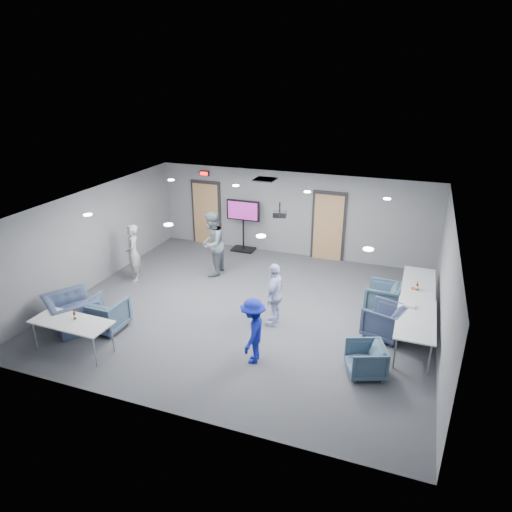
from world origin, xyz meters
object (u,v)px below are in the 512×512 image
(chair_right_b, at_px, (384,321))
(chair_front_b, at_px, (71,312))
(chair_right_c, at_px, (366,360))
(bottle_right, at_px, (417,287))
(person_a, at_px, (133,253))
(person_d, at_px, (253,331))
(table_right_a, at_px, (419,283))
(table_right_b, at_px, (416,320))
(person_c, at_px, (275,294))
(chair_front_a, at_px, (106,314))
(bottle_front, at_px, (75,315))
(person_b, at_px, (212,244))
(chair_right_a, at_px, (382,298))
(tv_stand, at_px, (243,222))
(projector, at_px, (280,214))
(table_front_left, at_px, (71,323))

(chair_right_b, distance_m, chair_front_b, 7.18)
(chair_right_c, relative_size, bottle_right, 3.06)
(person_a, distance_m, person_d, 5.20)
(chair_right_b, bearing_deg, person_a, -77.51)
(table_right_a, bearing_deg, table_right_b, -180.00)
(person_c, bearing_deg, chair_front_b, -67.58)
(chair_front_a, relative_size, bottle_front, 3.67)
(person_b, relative_size, table_right_a, 1.03)
(chair_right_a, bearing_deg, table_right_a, 123.26)
(person_c, height_order, chair_right_b, person_c)
(person_a, bearing_deg, table_right_b, 50.17)
(chair_right_b, bearing_deg, bottle_right, 168.88)
(chair_right_c, relative_size, chair_front_b, 0.62)
(table_right_a, bearing_deg, bottle_front, 123.05)
(bottle_right, bearing_deg, bottle_front, -149.88)
(chair_right_a, distance_m, tv_stand, 5.51)
(chair_right_b, bearing_deg, person_b, -91.44)
(person_c, bearing_deg, bottle_front, -55.56)
(person_d, distance_m, projector, 3.10)
(person_c, height_order, chair_front_b, person_c)
(chair_right_c, xyz_separation_m, chair_front_b, (-6.67, -0.53, 0.05))
(table_front_left, height_order, projector, projector)
(chair_right_b, distance_m, chair_front_a, 6.34)
(person_d, relative_size, chair_front_b, 1.20)
(person_a, relative_size, table_right_b, 0.85)
(table_front_left, xyz_separation_m, tv_stand, (1.22, 6.75, 0.29))
(person_d, bearing_deg, person_c, 175.14)
(person_a, relative_size, chair_front_b, 1.41)
(person_c, height_order, bottle_front, person_c)
(person_a, relative_size, person_b, 0.87)
(person_b, xyz_separation_m, tv_stand, (0.14, 2.12, 0.02))
(person_d, distance_m, table_front_left, 3.83)
(tv_stand, xyz_separation_m, projector, (2.21, -3.18, 1.43))
(bottle_front, distance_m, bottle_right, 7.78)
(chair_right_a, bearing_deg, table_front_left, -52.23)
(chair_right_c, relative_size, table_right_b, 0.37)
(chair_front_a, height_order, table_front_left, chair_front_a)
(projector, bearing_deg, tv_stand, 113.21)
(table_right_a, bearing_deg, chair_front_b, 116.34)
(table_front_left, bearing_deg, table_right_b, 22.61)
(chair_right_c, xyz_separation_m, table_right_a, (0.85, 3.19, 0.36))
(tv_stand, bearing_deg, chair_right_a, -29.45)
(chair_right_a, xyz_separation_m, table_right_a, (0.80, 0.45, 0.31))
(person_a, relative_size, chair_right_a, 2.01)
(person_a, height_order, tv_stand, tv_stand)
(person_a, bearing_deg, person_c, 44.87)
(table_front_left, bearing_deg, chair_right_a, 35.69)
(person_b, bearing_deg, person_d, 30.90)
(chair_right_b, xyz_separation_m, table_right_a, (0.65, 1.62, 0.31))
(chair_right_a, distance_m, table_right_b, 1.68)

